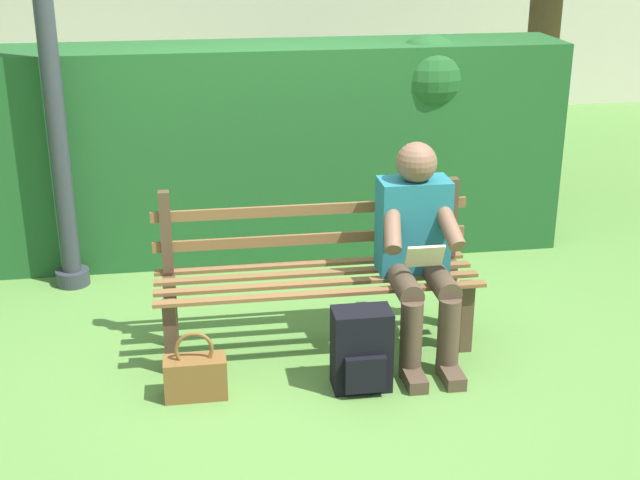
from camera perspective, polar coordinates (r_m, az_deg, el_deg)
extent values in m
plane|color=#517F38|center=(4.96, -0.18, -6.94)|extent=(60.00, 60.00, 0.00)
cube|color=#4C3828|center=(4.90, 9.43, -4.92)|extent=(0.07, 0.07, 0.41)
cube|color=#4C3828|center=(4.68, -9.68, -6.22)|extent=(0.07, 0.07, 0.41)
cube|color=#4C3828|center=(5.17, 8.37, -3.42)|extent=(0.07, 0.07, 0.41)
cube|color=#4C3828|center=(4.97, -9.66, -4.57)|extent=(0.07, 0.07, 0.41)
cube|color=brown|center=(4.97, -0.54, -1.55)|extent=(1.76, 0.06, 0.02)
cube|color=brown|center=(4.84, -0.31, -2.17)|extent=(1.76, 0.06, 0.02)
cube|color=brown|center=(4.71, -0.06, -2.82)|extent=(1.76, 0.06, 0.02)
cube|color=brown|center=(4.59, 0.21, -3.51)|extent=(1.76, 0.06, 0.02)
cube|color=#4C3828|center=(5.04, 8.51, 1.48)|extent=(0.06, 0.06, 0.46)
cube|color=#4C3828|center=(4.83, -9.98, 0.52)|extent=(0.06, 0.06, 0.46)
cube|color=brown|center=(4.90, -0.53, 0.07)|extent=(1.76, 0.02, 0.06)
cube|color=brown|center=(4.84, -0.54, 1.99)|extent=(1.76, 0.02, 0.06)
cube|color=#1E6672|center=(4.80, 6.06, 0.96)|extent=(0.38, 0.22, 0.52)
sphere|color=brown|center=(4.67, 6.28, 5.02)|extent=(0.22, 0.22, 0.22)
cylinder|color=#473828|center=(4.73, 7.76, -2.58)|extent=(0.13, 0.42, 0.13)
cylinder|color=#473828|center=(4.67, 5.40, -2.74)|extent=(0.13, 0.42, 0.13)
cylinder|color=#473828|center=(4.64, 8.34, -6.24)|extent=(0.12, 0.12, 0.43)
cylinder|color=#473828|center=(4.59, 5.93, -6.45)|extent=(0.12, 0.12, 0.43)
cube|color=#473828|center=(4.66, 8.51, -8.65)|extent=(0.10, 0.24, 0.07)
cube|color=#473828|center=(4.61, 6.10, -8.88)|extent=(0.10, 0.24, 0.07)
cylinder|color=brown|center=(4.69, 8.29, 1.18)|extent=(0.14, 0.32, 0.26)
cylinder|color=brown|center=(4.62, 4.72, 0.99)|extent=(0.14, 0.32, 0.26)
cube|color=beige|center=(4.59, 6.83, -1.05)|extent=(0.20, 0.07, 0.13)
cube|color=#1E5123|center=(6.10, -6.26, 5.68)|extent=(4.67, 0.61, 1.46)
sphere|color=#1E5123|center=(6.11, 7.03, 10.59)|extent=(0.55, 0.55, 0.55)
sphere|color=#1E5123|center=(6.12, -17.55, 9.11)|extent=(0.49, 0.49, 0.49)
cylinder|color=brown|center=(7.94, 14.22, 11.60)|extent=(0.27, 0.27, 2.24)
cube|color=black|center=(4.48, 2.71, -7.09)|extent=(0.30, 0.18, 0.43)
cube|color=black|center=(4.42, 2.98, -8.74)|extent=(0.21, 0.04, 0.19)
cylinder|color=black|center=(4.58, 3.55, -6.15)|extent=(0.04, 0.04, 0.26)
cylinder|color=black|center=(4.54, 1.35, -6.31)|extent=(0.04, 0.04, 0.26)
cube|color=brown|center=(4.48, -8.09, -8.84)|extent=(0.31, 0.14, 0.21)
torus|color=brown|center=(4.41, -8.19, -7.07)|extent=(0.19, 0.02, 0.19)
cylinder|color=#2D3338|center=(5.95, -15.75, -2.33)|extent=(0.22, 0.22, 0.10)
cylinder|color=#2D3338|center=(5.53, -17.49, 13.91)|extent=(0.12, 0.12, 3.46)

